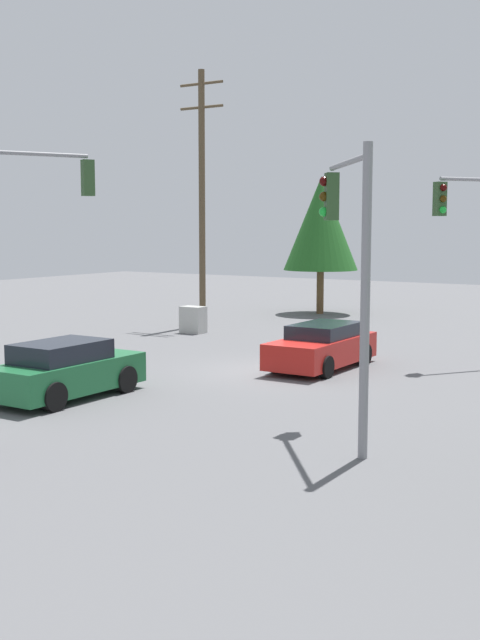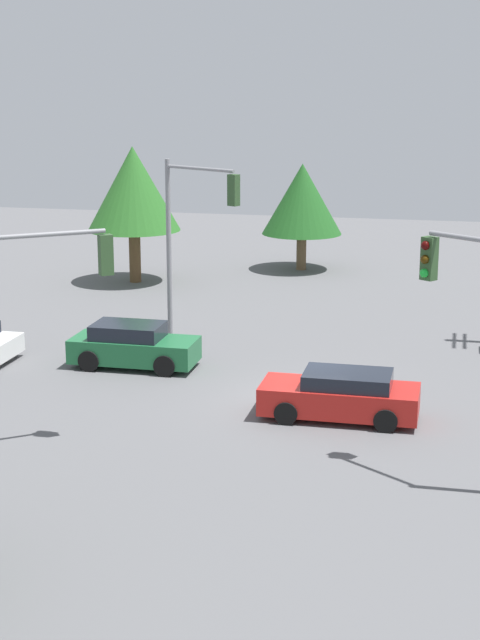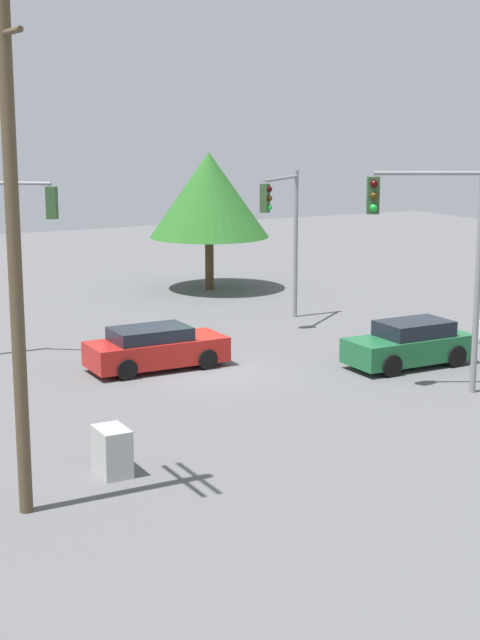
# 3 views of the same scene
# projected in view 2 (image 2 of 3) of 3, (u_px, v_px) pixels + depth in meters

# --- Properties ---
(ground_plane) EXTENTS (80.00, 80.00, 0.00)m
(ground_plane) POSITION_uv_depth(u_px,v_px,m) (304.00, 403.00, 29.33)
(ground_plane) COLOR #5B5B5E
(sedan_green) EXTENTS (1.89, 4.21, 1.49)m
(sedan_green) POSITION_uv_depth(u_px,v_px,m) (133.00, 346.00, 32.83)
(sedan_green) COLOR #1E6638
(sedan_green) RESTS_ON ground_plane
(sedan_red) EXTENTS (1.92, 4.48, 1.39)m
(sedan_red) POSITION_uv_depth(u_px,v_px,m) (341.00, 396.00, 27.84)
(sedan_red) COLOR red
(sedan_red) RESTS_ON ground_plane
(traffic_signal_main) EXTENTS (2.29, 2.86, 5.92)m
(traffic_signal_main) POSITION_uv_depth(u_px,v_px,m) (35.00, 300.00, 24.63)
(traffic_signal_main) COLOR gray
(traffic_signal_main) RESTS_ON ground_plane
(traffic_signal_aux) EXTENTS (1.75, 3.05, 6.68)m
(traffic_signal_aux) POSITION_uv_depth(u_px,v_px,m) (193.00, 223.00, 34.29)
(traffic_signal_aux) COLOR gray
(traffic_signal_aux) RESTS_ON ground_plane
(tree_right) EXTENTS (4.00, 4.00, 5.33)m
(tree_right) POSITION_uv_depth(u_px,v_px,m) (302.00, 199.00, 48.82)
(tree_right) COLOR brown
(tree_right) RESTS_ON ground_plane
(tree_far) EXTENTS (4.37, 4.37, 6.40)m
(tree_far) POSITION_uv_depth(u_px,v_px,m) (133.00, 189.00, 45.63)
(tree_far) COLOR brown
(tree_far) RESTS_ON ground_plane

